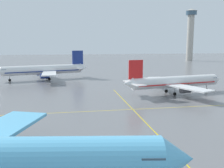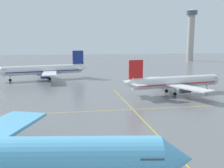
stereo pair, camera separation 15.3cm
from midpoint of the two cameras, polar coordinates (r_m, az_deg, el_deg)
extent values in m
cone|color=#5BB7E5|center=(24.28, 14.53, -16.04)|extent=(3.43, 4.46, 4.08)
cube|color=#385166|center=(23.50, 8.45, -15.10)|extent=(2.53, 4.08, 0.77)
cylinder|color=white|center=(75.44, 14.27, 0.50)|extent=(27.51, 7.99, 3.25)
cone|color=white|center=(84.57, 22.62, 1.00)|extent=(2.75, 3.52, 3.18)
cone|color=white|center=(68.17, 3.73, 0.14)|extent=(3.23, 3.52, 3.09)
cube|color=red|center=(68.59, 5.47, 3.27)|extent=(4.10, 1.02, 5.13)
cube|color=white|center=(66.61, 6.03, -0.12)|extent=(3.47, 4.86, 0.21)
cube|color=white|center=(71.20, 4.23, 0.53)|extent=(3.47, 4.86, 0.21)
cube|color=white|center=(69.20, 17.02, -0.84)|extent=(8.94, 13.56, 0.34)
cube|color=white|center=(81.13, 10.89, 0.86)|extent=(4.88, 12.97, 0.34)
cylinder|color=#4C4C51|center=(72.22, 16.30, -1.29)|extent=(3.18, 2.28, 1.80)
cylinder|color=#4C4C51|center=(79.46, 12.54, -0.18)|extent=(3.18, 2.28, 1.80)
cube|color=#385166|center=(83.20, 21.63, 1.26)|extent=(2.04, 3.21, 0.60)
cube|color=red|center=(75.50, 14.26, 0.19)|extent=(25.36, 7.64, 0.31)
cylinder|color=#99999E|center=(82.46, 20.63, -0.55)|extent=(0.24, 0.24, 1.41)
cylinder|color=black|center=(82.62, 20.60, -1.20)|extent=(0.99, 0.54, 0.94)
cylinder|color=#99999E|center=(73.03, 14.06, -1.45)|extent=(0.24, 0.24, 1.41)
cylinder|color=black|center=(73.21, 14.03, -2.17)|extent=(0.99, 0.54, 0.94)
cylinder|color=#99999E|center=(76.69, 12.22, -0.87)|extent=(0.24, 0.24, 1.41)
cylinder|color=black|center=(76.86, 12.20, -1.56)|extent=(0.99, 0.54, 0.94)
cylinder|color=white|center=(104.63, -15.18, 3.12)|extent=(30.73, 11.14, 3.66)
cone|color=white|center=(108.45, -6.31, 3.80)|extent=(3.84, 4.12, 3.47)
cube|color=navy|center=(107.40, -7.63, 5.94)|extent=(4.56, 1.48, 5.77)
cube|color=white|center=(110.62, -7.77, 3.88)|extent=(4.22, 5.61, 0.23)
cube|color=white|center=(105.11, -6.88, 3.62)|extent=(4.22, 5.61, 0.23)
cube|color=white|center=(112.87, -15.34, 3.25)|extent=(10.88, 15.15, 0.38)
cube|color=white|center=(96.83, -13.85, 2.35)|extent=(5.57, 14.62, 0.38)
cylinder|color=navy|center=(109.71, -15.65, 2.41)|extent=(3.67, 2.76, 2.02)
cylinder|color=navy|center=(99.90, -14.80, 1.79)|extent=(3.67, 2.76, 2.02)
cube|color=#385166|center=(103.37, -23.12, 2.91)|extent=(2.51, 3.69, 0.67)
cube|color=navy|center=(104.67, -15.17, 2.87)|extent=(28.35, 10.57, 0.35)
cylinder|color=#99999E|center=(103.74, -21.96, 1.40)|extent=(0.27, 0.27, 1.59)
cylinder|color=black|center=(103.88, -21.93, 0.82)|extent=(1.13, 0.68, 1.06)
cylinder|color=#99999E|center=(107.65, -14.33, 2.06)|extent=(0.27, 0.27, 1.59)
cylinder|color=black|center=(107.79, -14.31, 1.50)|extent=(1.13, 0.68, 1.06)
cylinder|color=#99999E|center=(102.76, -13.85, 1.74)|extent=(0.27, 0.27, 1.59)
cylinder|color=black|center=(102.90, -13.83, 1.15)|extent=(1.13, 0.68, 1.06)
cube|color=yellow|center=(56.90, 4.77, -5.71)|extent=(123.42, 0.20, 0.01)
cube|color=yellow|center=(39.05, 12.22, -13.09)|extent=(0.20, 87.10, 0.01)
cylinder|color=#ADA89E|center=(214.89, 17.33, 9.83)|extent=(5.20, 5.20, 35.96)
cylinder|color=#385166|center=(216.07, 17.59, 15.02)|extent=(8.40, 8.40, 3.20)
cone|color=#ADA89E|center=(216.35, 17.62, 15.68)|extent=(8.82, 8.82, 1.80)
camera|label=1|loc=(0.08, -89.92, 0.01)|focal=40.59mm
camera|label=2|loc=(0.08, 90.08, -0.01)|focal=40.59mm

